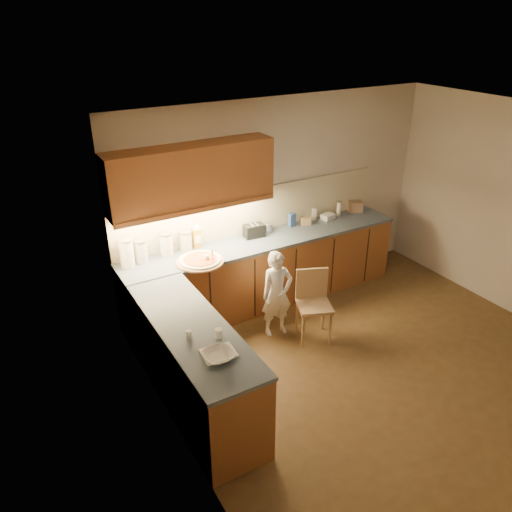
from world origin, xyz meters
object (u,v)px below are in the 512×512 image
(wooden_chair, at_px, (313,300))
(child, at_px, (277,294))
(pizza_on_board, at_px, (200,261))
(oil_jug, at_px, (197,238))
(toaster, at_px, (254,231))

(wooden_chair, bearing_deg, child, 165.04)
(pizza_on_board, height_order, oil_jug, oil_jug)
(pizza_on_board, distance_m, wooden_chair, 1.39)
(pizza_on_board, xyz_separation_m, oil_jug, (0.13, 0.38, 0.11))
(wooden_chair, relative_size, toaster, 3.12)
(oil_jug, distance_m, toaster, 0.77)
(wooden_chair, bearing_deg, oil_jug, 152.03)
(oil_jug, bearing_deg, pizza_on_board, -108.78)
(child, relative_size, oil_jug, 3.65)
(pizza_on_board, bearing_deg, child, -33.94)
(child, height_order, wooden_chair, child)
(child, bearing_deg, wooden_chair, -30.71)
(oil_jug, bearing_deg, child, -55.16)
(wooden_chair, distance_m, toaster, 1.19)
(pizza_on_board, bearing_deg, toaster, 19.38)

